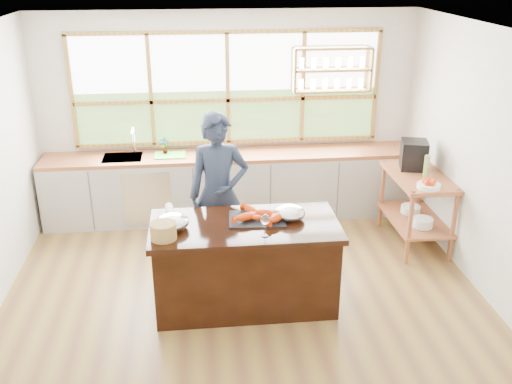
{
  "coord_description": "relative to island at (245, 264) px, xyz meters",
  "views": [
    {
      "loc": [
        -0.43,
        -5.19,
        3.33
      ],
      "look_at": [
        0.15,
        0.15,
        1.09
      ],
      "focal_mm": 40.0,
      "sensor_mm": 36.0,
      "label": 1
    }
  ],
  "objects": [
    {
      "name": "ground_plane",
      "position": [
        0.0,
        0.2,
        -0.45
      ],
      "size": [
        5.0,
        5.0,
        0.0
      ],
      "primitive_type": "plane",
      "color": "olive"
    },
    {
      "name": "room_shell",
      "position": [
        0.02,
        0.71,
        1.3
      ],
      "size": [
        5.02,
        4.52,
        2.71
      ],
      "color": "silver",
      "rests_on": "ground_plane"
    },
    {
      "name": "back_counter",
      "position": [
        -0.02,
        2.14,
        0.0
      ],
      "size": [
        4.9,
        0.63,
        0.9
      ],
      "color": "#A7A39E",
      "rests_on": "ground_plane"
    },
    {
      "name": "right_shelf_unit",
      "position": [
        2.19,
        1.09,
        0.15
      ],
      "size": [
        0.62,
        1.1,
        0.9
      ],
      "color": "#9E522A",
      "rests_on": "ground_plane"
    },
    {
      "name": "island",
      "position": [
        0.0,
        0.0,
        0.0
      ],
      "size": [
        1.85,
        0.9,
        0.9
      ],
      "color": "black",
      "rests_on": "ground_plane"
    },
    {
      "name": "cook",
      "position": [
        -0.22,
        0.77,
        0.45
      ],
      "size": [
        0.67,
        0.44,
        1.81
      ],
      "primitive_type": "imported",
      "rotation": [
        0.0,
        0.0,
        0.02
      ],
      "color": "#1E273B",
      "rests_on": "ground_plane"
    },
    {
      "name": "potted_plant",
      "position": [
        -0.86,
        2.2,
        0.57
      ],
      "size": [
        0.14,
        0.1,
        0.24
      ],
      "primitive_type": "imported",
      "rotation": [
        0.0,
        0.0,
        -0.15
      ],
      "color": "slate",
      "rests_on": "back_counter"
    },
    {
      "name": "cutting_board",
      "position": [
        -0.79,
        2.14,
        0.45
      ],
      "size": [
        0.4,
        0.3,
        0.01
      ],
      "primitive_type": "cube",
      "rotation": [
        0.0,
        0.0,
        0.0
      ],
      "color": "#4FC937",
      "rests_on": "back_counter"
    },
    {
      "name": "espresso_machine",
      "position": [
        2.19,
        1.34,
        0.62
      ],
      "size": [
        0.37,
        0.39,
        0.35
      ],
      "primitive_type": "cube",
      "rotation": [
        0.0,
        0.0,
        -0.25
      ],
      "color": "black",
      "rests_on": "right_shelf_unit"
    },
    {
      "name": "wine_bottle",
      "position": [
        2.24,
        1.05,
        0.58
      ],
      "size": [
        0.07,
        0.07,
        0.26
      ],
      "primitive_type": "cylinder",
      "rotation": [
        0.0,
        0.0,
        -0.03
      ],
      "color": "#8CA950",
      "rests_on": "right_shelf_unit"
    },
    {
      "name": "fruit_bowl",
      "position": [
        2.14,
        0.7,
        0.49
      ],
      "size": [
        0.26,
        0.26,
        0.11
      ],
      "color": "white",
      "rests_on": "right_shelf_unit"
    },
    {
      "name": "slate_board",
      "position": [
        0.13,
        0.08,
        0.45
      ],
      "size": [
        0.57,
        0.43,
        0.02
      ],
      "primitive_type": "cube",
      "rotation": [
        0.0,
        0.0,
        -0.07
      ],
      "color": "black",
      "rests_on": "island"
    },
    {
      "name": "lobster_pile",
      "position": [
        0.15,
        0.07,
        0.5
      ],
      "size": [
        0.52,
        0.44,
        0.08
      ],
      "color": "red",
      "rests_on": "slate_board"
    },
    {
      "name": "mixing_bowl_left",
      "position": [
        -0.69,
        -0.02,
        0.51
      ],
      "size": [
        0.32,
        0.32,
        0.15
      ],
      "primitive_type": "ellipsoid",
      "color": "silver",
      "rests_on": "island"
    },
    {
      "name": "mixing_bowl_right",
      "position": [
        0.46,
        0.07,
        0.51
      ],
      "size": [
        0.31,
        0.31,
        0.15
      ],
      "primitive_type": "ellipsoid",
      "color": "silver",
      "rests_on": "island"
    },
    {
      "name": "wine_glass",
      "position": [
        0.16,
        -0.28,
        0.61
      ],
      "size": [
        0.08,
        0.08,
        0.22
      ],
      "color": "silver",
      "rests_on": "island"
    },
    {
      "name": "wicker_basket",
      "position": [
        -0.77,
        -0.23,
        0.52
      ],
      "size": [
        0.25,
        0.25,
        0.16
      ],
      "primitive_type": "cylinder",
      "color": "olive",
      "rests_on": "island"
    },
    {
      "name": "parchment_roll",
      "position": [
        -0.73,
        0.27,
        0.49
      ],
      "size": [
        0.11,
        0.31,
        0.08
      ],
      "primitive_type": "cylinder",
      "rotation": [
        1.57,
        0.0,
        0.11
      ],
      "color": "white",
      "rests_on": "island"
    }
  ]
}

